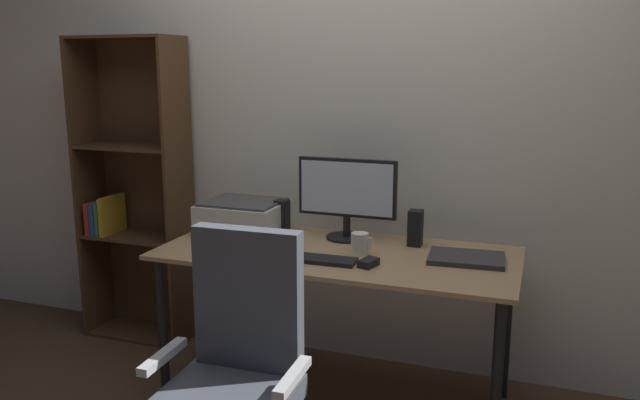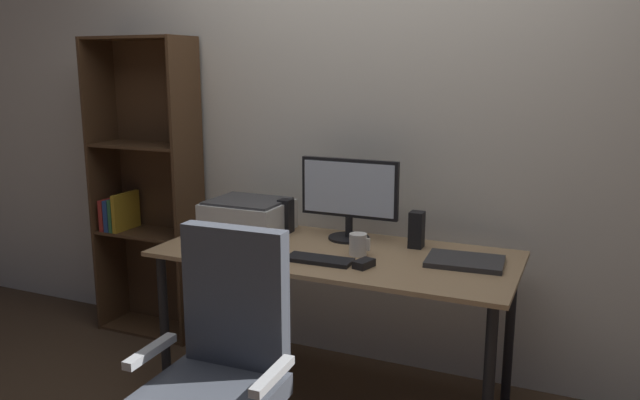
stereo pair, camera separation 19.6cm
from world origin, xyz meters
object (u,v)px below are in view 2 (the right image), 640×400
Objects in this scene: desk at (336,269)px; printer at (248,215)px; keyboard at (319,260)px; speaker_right at (417,230)px; coffee_mug at (358,244)px; speaker_left at (286,216)px; mouse at (364,264)px; laptop at (465,261)px; office_chair at (219,388)px; monitor at (349,194)px; bookshelf at (148,191)px.

printer is (-0.55, 0.16, 0.16)m from desk.
speaker_right is (0.32, 0.38, 0.08)m from keyboard.
coffee_mug is at bearing -14.42° from printer.
speaker_left is (-0.47, 0.22, 0.04)m from coffee_mug.
desk is 9.49× the size of speaker_right.
mouse is 0.18m from coffee_mug.
desk is 5.04× the size of laptop.
office_chair reaches higher than mouse.
desk is at bearing 81.40° from office_chair.
speaker_right is 1.18m from office_chair.
coffee_mug is (0.12, 0.16, 0.04)m from keyboard.
coffee_mug is 0.58× the size of speaker_left.
keyboard is 0.20m from coffee_mug.
printer reaches higher than coffee_mug.
coffee_mug is 0.58× the size of speaker_right.
office_chair is at bearing -97.87° from mouse.
speaker_left is (-0.36, 0.21, 0.17)m from desk.
coffee_mug is at bearing -25.02° from speaker_left.
monitor is 0.55m from printer.
keyboard is 0.62m from laptop.
monitor reaches higher than speaker_left.
printer is (-1.12, 0.11, 0.07)m from laptop.
monitor reaches higher than desk.
speaker_left reaches higher than mouse.
coffee_mug reaches higher than mouse.
speaker_right is at bearing -5.08° from bookshelf.
desk is 4.03× the size of printer.
speaker_left is 0.43× the size of printer.
bookshelf reaches higher than office_chair.
keyboard is 2.96× the size of coffee_mug.
keyboard is 3.02× the size of mouse.
coffee_mug is at bearing 52.51° from keyboard.
laptop is (0.57, 0.06, 0.09)m from desk.
office_chair is (-0.08, -1.05, -0.51)m from monitor.
printer is (-0.66, 0.17, 0.03)m from coffee_mug.
laptop is 1.88× the size of speaker_left.
speaker_right is at bearing 34.00° from desk.
bookshelf is (-1.25, 1.19, 0.39)m from office_chair.
bookshelf is (-0.79, 0.20, 0.03)m from printer.
monitor is at bearing 160.61° from laptop.
office_chair is (-0.41, -1.04, -0.37)m from speaker_right.
printer reaches higher than mouse.
monitor is 0.32m from coffee_mug.
monitor reaches higher than keyboard.
printer reaches higher than desk.
speaker_left is (-0.35, 0.38, 0.08)m from keyboard.
office_chair is at bearing -94.15° from monitor.
office_chair is at bearing -65.53° from printer.
speaker_right is at bearing 87.98° from mouse.
laptop is at bearing -5.35° from printer.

